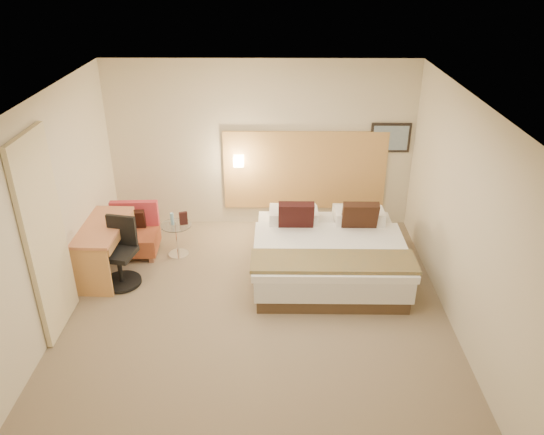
{
  "coord_description": "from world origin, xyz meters",
  "views": [
    {
      "loc": [
        0.25,
        -5.46,
        4.11
      ],
      "look_at": [
        0.19,
        0.6,
        1.05
      ],
      "focal_mm": 35.0,
      "sensor_mm": 36.0,
      "label": 1
    }
  ],
  "objects_px": {
    "bed": "(328,253)",
    "side_table": "(177,238)",
    "desk": "(105,236)",
    "desk_chair": "(120,258)",
    "lounge_chair": "(134,234)"
  },
  "relations": [
    {
      "from": "bed",
      "to": "side_table",
      "type": "relative_size",
      "value": 3.64
    },
    {
      "from": "bed",
      "to": "lounge_chair",
      "type": "relative_size",
      "value": 2.79
    },
    {
      "from": "lounge_chair",
      "to": "desk_chair",
      "type": "xyz_separation_m",
      "value": [
        0.02,
        -0.82,
        0.09
      ]
    },
    {
      "from": "side_table",
      "to": "desk_chair",
      "type": "bearing_deg",
      "value": -130.56
    },
    {
      "from": "bed",
      "to": "lounge_chair",
      "type": "xyz_separation_m",
      "value": [
        -2.86,
        0.56,
        -0.03
      ]
    },
    {
      "from": "lounge_chair",
      "to": "side_table",
      "type": "distance_m",
      "value": 0.67
    },
    {
      "from": "bed",
      "to": "side_table",
      "type": "height_order",
      "value": "bed"
    },
    {
      "from": "desk_chair",
      "to": "bed",
      "type": "bearing_deg",
      "value": 5.28
    },
    {
      "from": "bed",
      "to": "desk_chair",
      "type": "relative_size",
      "value": 2.22
    },
    {
      "from": "side_table",
      "to": "bed",
      "type": "bearing_deg",
      "value": -12.41
    },
    {
      "from": "lounge_chair",
      "to": "desk",
      "type": "xyz_separation_m",
      "value": [
        -0.22,
        -0.59,
        0.3
      ]
    },
    {
      "from": "desk",
      "to": "desk_chair",
      "type": "bearing_deg",
      "value": -42.9
    },
    {
      "from": "desk",
      "to": "desk_chair",
      "type": "relative_size",
      "value": 1.31
    },
    {
      "from": "lounge_chair",
      "to": "desk_chair",
      "type": "relative_size",
      "value": 0.8
    },
    {
      "from": "lounge_chair",
      "to": "desk_chair",
      "type": "distance_m",
      "value": 0.83
    }
  ]
}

